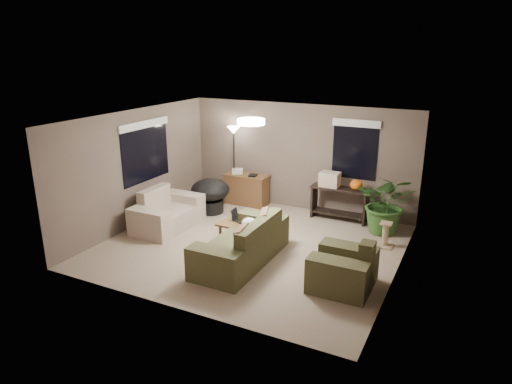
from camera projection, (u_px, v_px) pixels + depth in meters
The scene contains 20 objects.
room_shell at pixel (251, 185), 8.58m from camera, with size 5.50×5.50×5.50m.
main_sofa at pixel (244, 246), 8.22m from camera, with size 0.95×2.20×0.85m.
throw_pillows at pixel (256, 231), 8.00m from camera, with size 0.38×1.39×0.47m.
loveseat at pixel (167, 214), 9.79m from camera, with size 0.90×1.60×0.85m.
armchair at pixel (344, 270), 7.34m from camera, with size 0.95×1.00×0.85m.
coffee_table at pixel (244, 227), 8.95m from camera, with size 1.00×0.55×0.42m.
laptop at pixel (239, 218), 9.06m from camera, with size 0.40×0.34×0.24m.
plastic_bag at pixel (249, 223), 8.68m from camera, with size 0.30×0.27×0.21m, color white.
desk at pixel (247, 189), 11.23m from camera, with size 1.10×0.50×0.75m.
desk_papers at pixel (241, 172), 11.16m from camera, with size 0.71×0.32×0.12m.
console_table at pixel (340, 201), 10.19m from camera, with size 1.30×0.40×0.75m.
pumpkin at pixel (356, 185), 9.91m from camera, with size 0.28×0.28×0.23m, color orange.
cardboard_box at pixel (330, 179), 10.15m from camera, with size 0.43×0.32×0.32m, color beige.
papasan_chair at pixel (210, 193), 10.64m from camera, with size 1.15×1.15×0.80m.
floor_lamp at pixel (234, 139), 10.99m from camera, with size 0.32×0.32×1.91m.
ceiling_fixture at pixel (251, 122), 8.22m from camera, with size 0.50×0.50×0.10m, color white.
houseplant at pixel (387, 210), 9.44m from camera, with size 1.16×1.29×1.01m, color #2D5923.
cat_scratching_post at pixel (385, 236), 8.86m from camera, with size 0.32×0.32×0.50m.
window_left at pixel (145, 141), 9.83m from camera, with size 0.05×1.56×1.33m.
window_back at pixel (355, 140), 9.97m from camera, with size 1.06×0.05×1.33m.
Camera 1 is at (3.75, -7.31, 3.74)m, focal length 32.00 mm.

